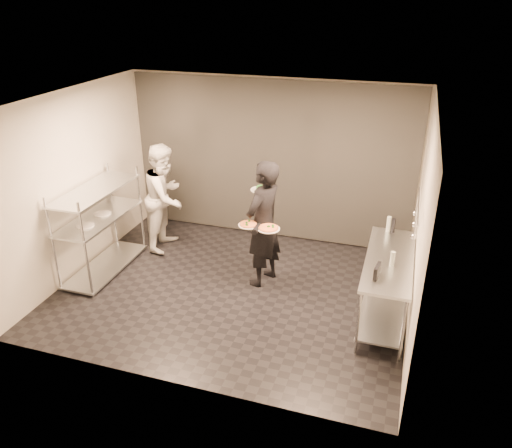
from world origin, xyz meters
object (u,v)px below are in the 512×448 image
(pizza_plate_near, at_px, (249,224))
(bottle_dark, at_px, (393,225))
(pos_monitor, at_px, (377,271))
(bottle_clear, at_px, (392,259))
(bottle_green, at_px, (389,224))
(pizza_plate_far, at_px, (268,228))
(salad_plate, at_px, (261,189))
(chef, at_px, (165,197))
(pass_rack, at_px, (100,225))
(prep_counter, at_px, (387,278))
(waiter, at_px, (263,224))

(pizza_plate_near, relative_size, bottle_dark, 1.42)
(pos_monitor, distance_m, bottle_clear, 0.37)
(bottle_green, height_order, bottle_clear, bottle_green)
(pizza_plate_far, relative_size, bottle_dark, 1.56)
(bottle_clear, bearing_deg, salad_plate, 156.93)
(chef, bearing_deg, pass_rack, 148.73)
(prep_counter, height_order, bottle_dark, bottle_dark)
(pass_rack, distance_m, bottle_dark, 4.39)
(bottle_clear, distance_m, bottle_dark, 0.98)
(waiter, distance_m, chef, 2.01)
(chef, xyz_separation_m, pos_monitor, (3.61, -1.55, 0.09))
(pizza_plate_near, bearing_deg, waiter, 48.89)
(bottle_clear, height_order, bottle_dark, bottle_dark)
(pass_rack, xyz_separation_m, pizza_plate_near, (2.34, 0.22, 0.25))
(bottle_dark, bearing_deg, salad_plate, -176.16)
(pizza_plate_near, relative_size, bottle_clear, 1.55)
(bottle_dark, bearing_deg, bottle_green, 180.00)
(pos_monitor, bearing_deg, bottle_dark, 93.57)
(chef, distance_m, pizza_plate_near, 1.93)
(pos_monitor, bearing_deg, pizza_plate_near, 166.69)
(pizza_plate_near, distance_m, pizza_plate_far, 0.31)
(salad_plate, relative_size, pos_monitor, 1.34)
(prep_counter, relative_size, pizza_plate_far, 5.55)
(waiter, height_order, pizza_plate_near, waiter)
(pass_rack, distance_m, pizza_plate_near, 2.36)
(pass_rack, xyz_separation_m, bottle_dark, (4.31, 0.80, 0.26))
(waiter, xyz_separation_m, bottle_green, (1.75, 0.40, 0.07))
(chef, relative_size, pizza_plate_near, 6.13)
(chef, bearing_deg, prep_counter, -106.88)
(waiter, height_order, bottle_clear, waiter)
(bottle_green, bearing_deg, bottle_clear, -83.29)
(pass_rack, bearing_deg, chef, 60.05)
(waiter, bearing_deg, chef, -90.16)
(prep_counter, xyz_separation_m, bottle_dark, (-0.02, 0.80, 0.40))
(prep_counter, bearing_deg, bottle_clear, -78.90)
(pass_rack, xyz_separation_m, bottle_clear, (4.36, -0.17, 0.25))
(bottle_green, bearing_deg, pizza_plate_near, -162.99)
(chef, height_order, pizza_plate_near, chef)
(waiter, bearing_deg, prep_counter, 95.85)
(bottle_clear, bearing_deg, pos_monitor, -114.44)
(waiter, distance_m, salad_plate, 0.53)
(bottle_green, bearing_deg, pizza_plate_far, -158.95)
(pos_monitor, xyz_separation_m, bottle_clear, (0.15, 0.34, 0.02))
(pos_monitor, bearing_deg, salad_plate, 155.13)
(pizza_plate_near, distance_m, salad_plate, 0.59)
(pizza_plate_far, bearing_deg, bottle_clear, -11.77)
(pass_rack, relative_size, pizza_plate_far, 4.94)
(pizza_plate_far, height_order, bottle_clear, bottle_clear)
(bottle_dark, bearing_deg, chef, 176.32)
(salad_plate, height_order, bottle_green, salad_plate)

